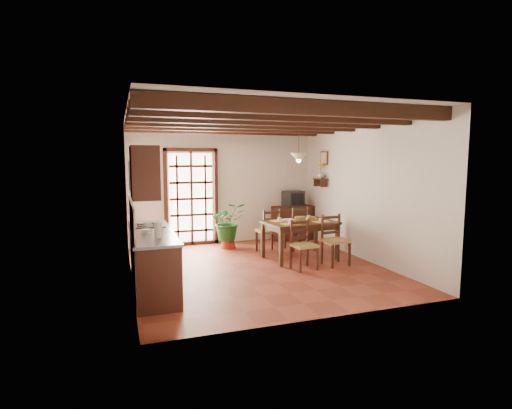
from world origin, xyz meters
name	(u,v)px	position (x,y,z in m)	size (l,w,h in m)	color
ground_plane	(258,268)	(0.00, 0.00, 0.00)	(5.00, 5.00, 0.00)	brown
room_shell	(258,171)	(0.00, 0.00, 1.82)	(4.52, 5.02, 2.81)	silver
ceiling_beams	(258,122)	(0.00, 0.00, 2.69)	(4.50, 4.34, 0.20)	black
french_door	(191,195)	(-0.80, 2.45, 1.18)	(1.26, 0.11, 2.32)	white
kitchen_counter	(152,260)	(-1.96, -0.60, 0.47)	(0.64, 2.25, 1.38)	#361811
upper_cabinet	(144,172)	(-2.08, -1.30, 1.85)	(0.35, 0.80, 0.70)	#361811
range_hood	(141,177)	(-2.05, -0.05, 1.73)	(0.38, 0.60, 0.54)	white
counter_items	(151,228)	(-1.95, -0.51, 0.96)	(0.50, 1.43, 0.25)	black
dining_table	(300,226)	(1.05, 0.42, 0.67)	(1.50, 1.05, 0.77)	#3C2413
chair_near_left	(304,254)	(0.77, -0.33, 0.28)	(0.46, 0.44, 0.91)	#AC8B49
chair_near_right	(335,249)	(1.48, -0.26, 0.30)	(0.48, 0.46, 0.97)	#AC8B49
chair_far_left	(268,239)	(0.63, 1.10, 0.30)	(0.49, 0.47, 0.97)	#AC8B49
chair_far_right	(297,236)	(1.33, 1.18, 0.30)	(0.49, 0.47, 0.96)	#AC8B49
table_setting	(300,219)	(1.05, 0.42, 0.81)	(1.03, 0.69, 0.10)	yellow
table_bowl	(288,220)	(0.80, 0.45, 0.80)	(0.22, 0.22, 0.05)	white
sideboard	(293,223)	(1.71, 2.23, 0.43)	(1.00, 0.45, 0.85)	#361811
crt_tv	(293,199)	(1.71, 2.22, 1.04)	(0.50, 0.47, 0.38)	black
fuse_box	(281,170)	(1.50, 2.48, 1.75)	(0.25, 0.03, 0.32)	white
plant_pot	(228,243)	(-0.08, 1.82, 0.11)	(0.34, 0.34, 0.21)	maroon
potted_plant	(228,223)	(-0.08, 1.82, 0.57)	(2.02, 1.74, 2.26)	#144C19
wall_shelf	(321,181)	(2.14, 1.60, 1.51)	(0.20, 0.42, 0.20)	#361811
shelf_vase	(321,175)	(2.14, 1.60, 1.65)	(0.15, 0.15, 0.15)	#B2BFB2
shelf_flowers	(321,166)	(2.14, 1.60, 1.86)	(0.14, 0.14, 0.36)	yellow
framed_picture	(324,158)	(2.22, 1.60, 2.05)	(0.03, 0.32, 0.32)	brown
pendant_lamp	(299,156)	(1.05, 0.52, 2.08)	(0.36, 0.36, 0.84)	black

